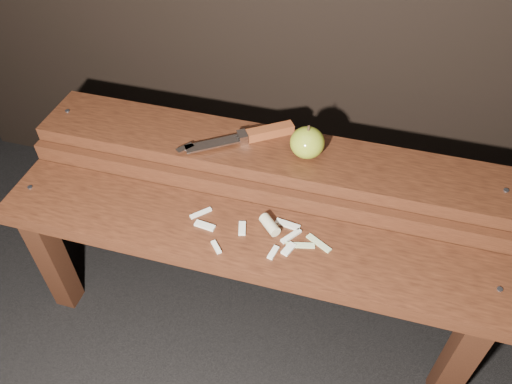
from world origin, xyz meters
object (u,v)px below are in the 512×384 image
(apple, at_px, (307,143))
(knife, at_px, (255,135))
(bench_rear_tier, at_px, (267,174))
(bench_front_tier, at_px, (242,255))

(apple, xyz_separation_m, knife, (-0.14, 0.03, -0.03))
(bench_rear_tier, height_order, apple, apple)
(bench_rear_tier, distance_m, knife, 0.11)
(knife, bearing_deg, bench_front_tier, -81.15)
(apple, relative_size, knife, 0.33)
(knife, bearing_deg, bench_rear_tier, -36.84)
(apple, bearing_deg, bench_rear_tier, -177.45)
(bench_rear_tier, height_order, knife, knife)
(bench_front_tier, height_order, bench_rear_tier, bench_rear_tier)
(apple, height_order, knife, apple)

